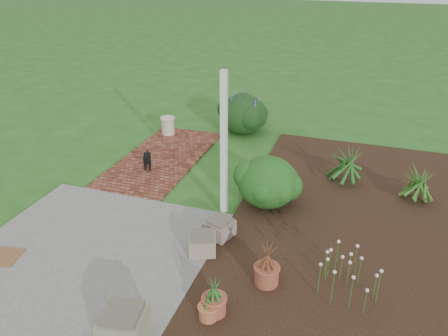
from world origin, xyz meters
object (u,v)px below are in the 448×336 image
(stone_trough_near, at_px, (124,326))
(cream_ceramic_urn, at_px, (168,126))
(evergreen_shrub, at_px, (268,181))
(black_dog, at_px, (147,158))

(stone_trough_near, relative_size, cream_ceramic_urn, 1.19)
(stone_trough_near, distance_m, evergreen_shrub, 3.63)
(stone_trough_near, height_order, evergreen_shrub, evergreen_shrub)
(black_dog, xyz_separation_m, cream_ceramic_urn, (-0.43, 1.93, -0.03))
(black_dog, bearing_deg, cream_ceramic_urn, 78.21)
(stone_trough_near, distance_m, black_dog, 4.47)
(stone_trough_near, height_order, cream_ceramic_urn, cream_ceramic_urn)
(stone_trough_near, height_order, black_dog, black_dog)
(black_dog, xyz_separation_m, evergreen_shrub, (2.68, -0.56, 0.21))
(cream_ceramic_urn, distance_m, evergreen_shrub, 3.99)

